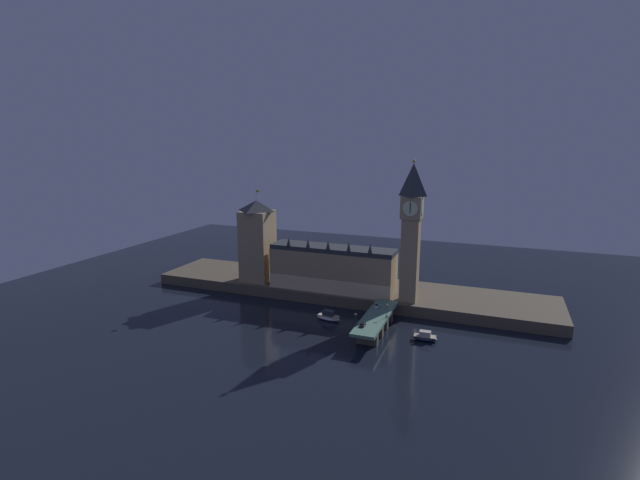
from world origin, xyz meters
The scene contains 15 objects.
ground_plane centered at (0.00, 0.00, 0.00)m, with size 400.00×400.00×0.00m, color black.
embankment centered at (0.00, 39.00, 2.84)m, with size 220.00×42.00×5.69m.
parliament_hall centered at (-4.49, 28.58, 17.45)m, with size 66.89×16.52×28.28m.
clock_tower centered at (37.05, 25.60, 42.61)m, with size 10.17×10.28×69.70m.
victoria_tower centered at (-50.01, 29.59, 28.77)m, with size 16.51×16.51×51.96m.
bridge centered at (28.32, -5.00, 4.84)m, with size 10.53×46.00×7.40m.
car_northbound_lead centered at (26.01, 5.62, 8.07)m, with size 1.88×4.11×1.44m.
car_northbound_trail centered at (26.01, -18.24, 8.02)m, with size 2.04×4.16×1.31m.
pedestrian_near_rail centered at (23.69, -18.81, 8.40)m, with size 0.38×0.38×1.87m.
pedestrian_mid_walk centered at (32.96, -5.62, 8.26)m, with size 0.38×0.38×1.63m.
pedestrian_far_rail centered at (23.69, 7.76, 8.38)m, with size 0.38×0.38×1.84m.
street_lamp_near centered at (23.29, -19.72, 11.13)m, with size 1.34×0.60×5.95m.
street_lamp_mid centered at (33.36, -5.00, 11.39)m, with size 1.34×0.60×6.37m.
boat_upstream centered at (3.88, -0.07, 1.75)m, with size 12.67×6.76×4.80m.
boat_downstream centered at (50.51, -6.65, 1.54)m, with size 10.78×5.35×4.21m.
Camera 1 is at (75.84, -195.91, 84.03)m, focal length 26.00 mm.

